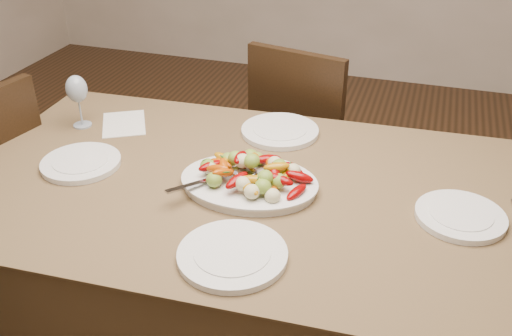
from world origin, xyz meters
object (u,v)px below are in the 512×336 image
at_px(plate_far, 280,131).
at_px(plate_right, 460,216).
at_px(dining_table, 256,281).
at_px(plate_near, 232,255).
at_px(plate_left, 81,163).
at_px(chair_far, 312,140).
at_px(wine_glass, 78,100).
at_px(serving_platter, 249,185).

bearing_deg(plate_far, plate_right, -29.50).
height_order(dining_table, plate_near, plate_near).
bearing_deg(plate_left, plate_right, 3.18).
relative_size(chair_far, wine_glass, 4.64).
relative_size(serving_platter, plate_left, 1.60).
relative_size(chair_far, plate_right, 3.87).
distance_m(dining_table, serving_platter, 0.39).
height_order(plate_right, plate_far, same).
relative_size(plate_far, wine_glass, 1.33).
bearing_deg(chair_far, wine_glass, 56.21).
height_order(plate_right, wine_glass, wine_glass).
height_order(plate_far, wine_glass, wine_glass).
bearing_deg(chair_far, serving_platter, 102.60).
distance_m(plate_far, plate_near, 0.70).
bearing_deg(plate_near, serving_platter, 101.14).
height_order(plate_right, plate_near, same).
bearing_deg(plate_right, chair_far, 124.94).
xyz_separation_m(chair_far, plate_far, (-0.01, -0.51, 0.29)).
bearing_deg(plate_right, plate_left, -176.82).
bearing_deg(dining_table, plate_far, 94.11).
bearing_deg(chair_far, dining_table, 103.64).
relative_size(serving_platter, plate_far, 1.47).
xyz_separation_m(chair_far, plate_left, (-0.56, -0.93, 0.29)).
relative_size(dining_table, plate_near, 6.61).
xyz_separation_m(plate_near, wine_glass, (-0.77, 0.54, 0.09)).
relative_size(plate_right, plate_near, 0.88).
bearing_deg(plate_near, wine_glass, 145.28).
distance_m(serving_platter, plate_far, 0.37).
bearing_deg(dining_table, plate_right, 0.78).
xyz_separation_m(plate_left, plate_far, (0.54, 0.41, 0.00)).
xyz_separation_m(dining_table, plate_far, (-0.03, 0.36, 0.39)).
relative_size(plate_far, plate_near, 0.98).
xyz_separation_m(serving_platter, plate_near, (0.06, -0.32, -0.00)).
relative_size(plate_near, wine_glass, 1.36).
bearing_deg(serving_platter, plate_left, -176.07).
xyz_separation_m(serving_platter, wine_glass, (-0.71, 0.21, 0.09)).
relative_size(dining_table, serving_platter, 4.58).
bearing_deg(dining_table, chair_far, 90.86).
bearing_deg(chair_far, plate_right, 137.72).
height_order(dining_table, serving_platter, serving_platter).
height_order(dining_table, wine_glass, wine_glass).
xyz_separation_m(plate_left, plate_near, (0.62, -0.28, 0.00)).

